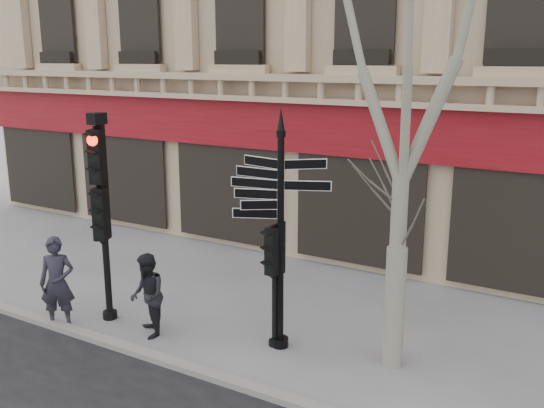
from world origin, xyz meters
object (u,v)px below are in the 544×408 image
at_px(fingerpost, 281,191).
at_px(pedestrian_b, 147,296).
at_px(traffic_signal_secondary, 275,264).
at_px(traffic_signal_main, 102,192).
at_px(pedestrian_a, 57,283).
at_px(plane_tree, 409,19).

distance_m(fingerpost, pedestrian_b, 3.42).
bearing_deg(traffic_signal_secondary, traffic_signal_main, -159.25).
relative_size(fingerpost, traffic_signal_main, 1.05).
height_order(fingerpost, pedestrian_b, fingerpost).
bearing_deg(pedestrian_b, traffic_signal_main, -147.56).
relative_size(fingerpost, pedestrian_a, 2.38).
bearing_deg(fingerpost, pedestrian_a, -174.64).
distance_m(traffic_signal_secondary, pedestrian_a, 4.49).
distance_m(traffic_signal_main, plane_tree, 6.71).
relative_size(plane_tree, pedestrian_a, 4.45).
relative_size(fingerpost, traffic_signal_secondary, 1.92).
xyz_separation_m(fingerpost, traffic_signal_secondary, (-0.11, -0.03, -1.39)).
distance_m(plane_tree, pedestrian_b, 6.94).
relative_size(traffic_signal_secondary, plane_tree, 0.28).
bearing_deg(plane_tree, fingerpost, -168.64).
distance_m(traffic_signal_main, traffic_signal_secondary, 3.83).
xyz_separation_m(traffic_signal_main, plane_tree, (5.78, 1.14, 3.21)).
bearing_deg(plane_tree, pedestrian_a, -162.85).
height_order(fingerpost, plane_tree, plane_tree).
relative_size(fingerpost, pedestrian_b, 2.70).
bearing_deg(traffic_signal_secondary, plane_tree, 21.31).
bearing_deg(pedestrian_b, plane_tree, 57.32).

